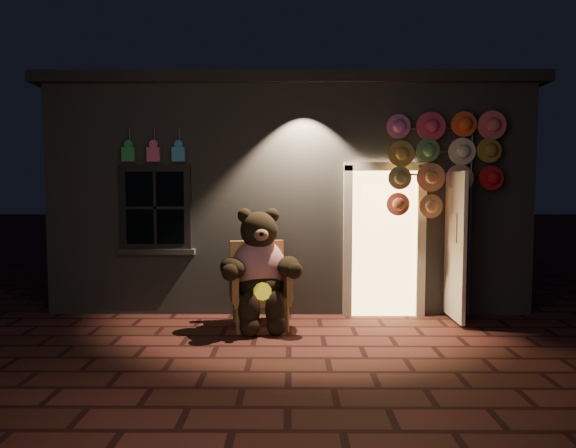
{
  "coord_description": "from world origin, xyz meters",
  "views": [
    {
      "loc": [
        0.03,
        -5.82,
        1.83
      ],
      "look_at": [
        -0.02,
        1.0,
        1.35
      ],
      "focal_mm": 32.0,
      "sensor_mm": 36.0,
      "label": 1
    }
  ],
  "objects": [
    {
      "name": "ground",
      "position": [
        0.0,
        0.0,
        0.0
      ],
      "size": [
        60.0,
        60.0,
        0.0
      ],
      "primitive_type": "plane",
      "color": "#5C2723",
      "rests_on": "ground"
    },
    {
      "name": "wicker_armchair",
      "position": [
        -0.4,
        0.92,
        0.56
      ],
      "size": [
        0.87,
        0.81,
        1.11
      ],
      "rotation": [
        0.0,
        0.0,
        0.19
      ],
      "color": "#AB8642",
      "rests_on": "ground"
    },
    {
      "name": "hat_rack",
      "position": [
        2.09,
        1.28,
        2.21
      ],
      "size": [
        1.63,
        0.22,
        2.89
      ],
      "color": "#59595E",
      "rests_on": "ground"
    },
    {
      "name": "shop_building",
      "position": [
        0.0,
        3.99,
        1.74
      ],
      "size": [
        7.3,
        5.95,
        3.51
      ],
      "color": "slate",
      "rests_on": "ground"
    },
    {
      "name": "teddy_bear",
      "position": [
        -0.38,
        0.78,
        0.77
      ],
      "size": [
        1.13,
        0.96,
        1.57
      ],
      "rotation": [
        0.0,
        0.0,
        0.19
      ],
      "color": "#AF122E",
      "rests_on": "ground"
    }
  ]
}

